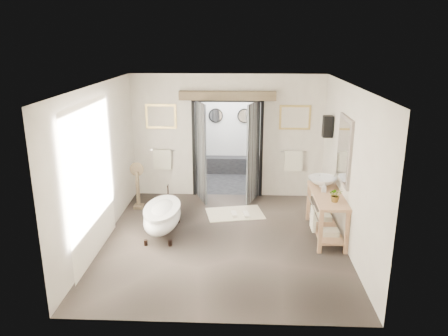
# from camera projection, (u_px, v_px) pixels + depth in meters

# --- Properties ---
(ground_plane) EXTENTS (5.00, 5.00, 0.00)m
(ground_plane) POSITION_uv_depth(u_px,v_px,m) (223.00, 240.00, 8.26)
(ground_plane) COLOR brown
(room_shell) EXTENTS (4.52, 5.02, 2.91)m
(room_shell) POSITION_uv_depth(u_px,v_px,m) (220.00, 147.00, 7.61)
(room_shell) COLOR beige
(room_shell) RESTS_ON ground_plane
(shower_room) EXTENTS (2.22, 2.01, 2.51)m
(shower_room) POSITION_uv_depth(u_px,v_px,m) (229.00, 144.00, 11.82)
(shower_room) COLOR black
(shower_room) RESTS_ON ground_plane
(back_wall_dressing) EXTENTS (3.82, 0.78, 2.52)m
(back_wall_dressing) POSITION_uv_depth(u_px,v_px,m) (227.00, 134.00, 10.03)
(back_wall_dressing) COLOR black
(back_wall_dressing) RESTS_ON ground_plane
(clawfoot_tub) EXTENTS (0.68, 1.53, 0.75)m
(clawfoot_tub) POSITION_uv_depth(u_px,v_px,m) (162.00, 216.00, 8.46)
(clawfoot_tub) COLOR black
(clawfoot_tub) RESTS_ON ground_plane
(vanity) EXTENTS (0.57, 1.60, 0.85)m
(vanity) POSITION_uv_depth(u_px,v_px,m) (325.00, 211.00, 8.33)
(vanity) COLOR tan
(vanity) RESTS_ON ground_plane
(pedestal_mirror) EXTENTS (0.32, 0.20, 1.07)m
(pedestal_mirror) POSITION_uv_depth(u_px,v_px,m) (138.00, 189.00, 9.70)
(pedestal_mirror) COLOR brown
(pedestal_mirror) RESTS_ON ground_plane
(rug) EXTENTS (1.34, 1.03, 0.01)m
(rug) POSITION_uv_depth(u_px,v_px,m) (235.00, 213.00, 9.50)
(rug) COLOR beige
(rug) RESTS_ON ground_plane
(slippers) EXTENTS (0.42, 0.30, 0.05)m
(slippers) POSITION_uv_depth(u_px,v_px,m) (240.00, 214.00, 9.37)
(slippers) COLOR #EFE6CF
(slippers) RESTS_ON rug
(basin) EXTENTS (0.73, 0.73, 0.19)m
(basin) POSITION_uv_depth(u_px,v_px,m) (322.00, 182.00, 8.62)
(basin) COLOR white
(basin) RESTS_ON vanity
(plant) EXTENTS (0.24, 0.21, 0.27)m
(plant) POSITION_uv_depth(u_px,v_px,m) (336.00, 195.00, 7.81)
(plant) COLOR gray
(plant) RESTS_ON vanity
(soap_bottle_a) EXTENTS (0.09, 0.09, 0.18)m
(soap_bottle_a) POSITION_uv_depth(u_px,v_px,m) (324.00, 187.00, 8.32)
(soap_bottle_a) COLOR gray
(soap_bottle_a) RESTS_ON vanity
(soap_bottle_b) EXTENTS (0.18, 0.18, 0.19)m
(soap_bottle_b) POSITION_uv_depth(u_px,v_px,m) (320.00, 178.00, 8.86)
(soap_bottle_b) COLOR gray
(soap_bottle_b) RESTS_ON vanity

